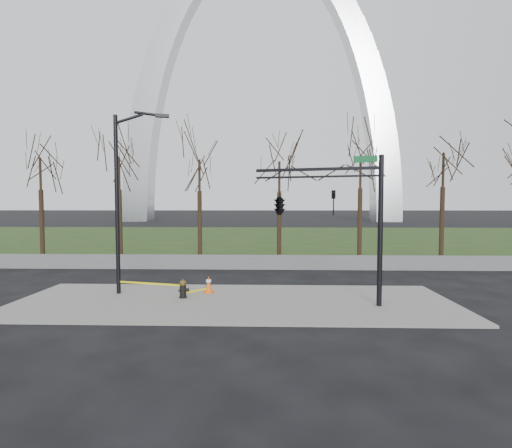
{
  "coord_description": "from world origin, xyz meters",
  "views": [
    {
      "loc": [
        1.36,
        -15.22,
        4.08
      ],
      "look_at": [
        0.87,
        2.0,
        3.17
      ],
      "focal_mm": 26.11,
      "sensor_mm": 36.0,
      "label": 1
    }
  ],
  "objects_px": {
    "traffic_cone": "(209,284)",
    "street_light": "(122,191)",
    "fire_hydrant": "(183,289)",
    "traffic_signal_mast": "(298,203)"
  },
  "relations": [
    {
      "from": "fire_hydrant",
      "to": "traffic_cone",
      "type": "xyz_separation_m",
      "value": [
        0.94,
        0.94,
        0.01
      ]
    },
    {
      "from": "traffic_signal_mast",
      "to": "fire_hydrant",
      "type": "bearing_deg",
      "value": -169.82
    },
    {
      "from": "fire_hydrant",
      "to": "street_light",
      "type": "bearing_deg",
      "value": 155.8
    },
    {
      "from": "traffic_cone",
      "to": "street_light",
      "type": "bearing_deg",
      "value": -177.35
    },
    {
      "from": "traffic_signal_mast",
      "to": "traffic_cone",
      "type": "bearing_deg",
      "value": 176.15
    },
    {
      "from": "traffic_cone",
      "to": "street_light",
      "type": "relative_size",
      "value": 0.09
    },
    {
      "from": "traffic_cone",
      "to": "traffic_signal_mast",
      "type": "bearing_deg",
      "value": -17.24
    },
    {
      "from": "fire_hydrant",
      "to": "street_light",
      "type": "height_order",
      "value": "street_light"
    },
    {
      "from": "fire_hydrant",
      "to": "street_light",
      "type": "relative_size",
      "value": 0.1
    },
    {
      "from": "traffic_cone",
      "to": "street_light",
      "type": "distance_m",
      "value": 5.67
    }
  ]
}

